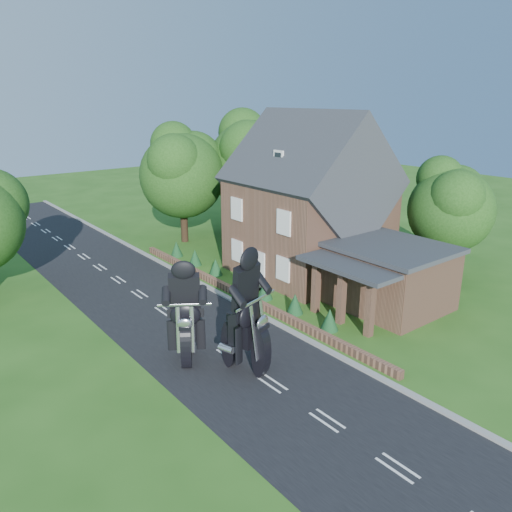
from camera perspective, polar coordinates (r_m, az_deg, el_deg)
ground at (r=22.57m, az=-3.10°, el=-11.21°), size 120.00×120.00×0.00m
road at (r=22.56m, az=-3.10°, el=-11.19°), size 7.00×80.00×0.02m
kerb at (r=24.56m, az=3.96°, el=-8.52°), size 0.30×80.00×0.12m
garden_wall at (r=28.41m, az=-1.82°, el=-4.40°), size 0.30×22.00×0.40m
house at (r=31.77m, az=6.09°, el=5.73°), size 9.54×8.64×10.24m
annex at (r=27.70m, az=14.78°, el=-2.13°), size 7.05×5.94×3.44m
tree_annex_side at (r=33.32m, az=21.63°, el=5.76°), size 5.64×5.20×7.48m
tree_house_right at (r=37.79m, az=10.15°, el=8.79°), size 6.51×6.00×8.40m
tree_behind_house at (r=41.42m, az=-0.01°, el=11.29°), size 7.81×7.20×10.08m
tree_behind_left at (r=38.93m, az=-8.02°, el=9.96°), size 6.94×6.40×9.16m
shrub_a at (r=24.76m, az=8.41°, el=-7.20°), size 0.90×0.90×1.10m
shrub_b at (r=26.37m, az=4.47°, el=-5.44°), size 0.90×0.90×1.10m
shrub_c at (r=28.11m, az=1.03°, el=-3.87°), size 0.90×0.90×1.10m
shrub_d at (r=31.90m, az=-4.65°, el=-1.25°), size 0.90×0.90×1.10m
shrub_e at (r=33.91m, az=-6.99°, el=-0.16°), size 0.90×0.90×1.10m
shrub_f at (r=35.99m, az=-9.07°, el=0.81°), size 0.90×0.90×1.10m
motorcycle_lead at (r=21.00m, az=-1.14°, el=-11.03°), size 0.92×1.79×1.62m
motorcycle_follow at (r=21.95m, az=-7.87°, el=-10.19°), size 1.14×1.44×1.38m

